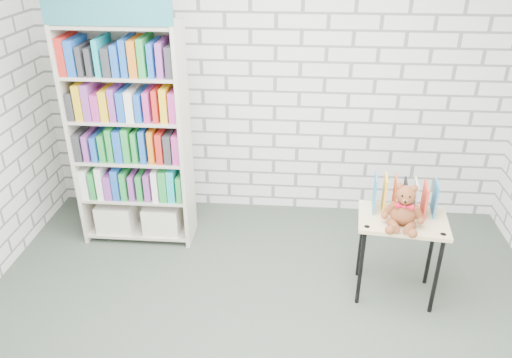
{
  "coord_description": "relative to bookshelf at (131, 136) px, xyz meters",
  "views": [
    {
      "loc": [
        0.19,
        -2.6,
        2.7
      ],
      "look_at": [
        -0.1,
        0.95,
        0.85
      ],
      "focal_mm": 35.0,
      "sensor_mm": 36.0,
      "label": 1
    }
  ],
  "objects": [
    {
      "name": "bookshelf",
      "position": [
        0.0,
        0.0,
        0.0
      ],
      "size": [
        1.0,
        0.39,
        2.24
      ],
      "color": "beige",
      "rests_on": "ground"
    },
    {
      "name": "room_shell",
      "position": [
        1.23,
        -1.36,
        0.76
      ],
      "size": [
        4.52,
        4.02,
        2.81
      ],
      "color": "silver",
      "rests_on": "ground"
    },
    {
      "name": "teddy_bear",
      "position": [
        2.24,
        -0.78,
        -0.18
      ],
      "size": [
        0.3,
        0.29,
        0.33
      ],
      "color": "brown",
      "rests_on": "display_table"
    },
    {
      "name": "table_books",
      "position": [
        2.28,
        -0.57,
        -0.18
      ],
      "size": [
        0.48,
        0.25,
        0.27
      ],
      "color": "teal",
      "rests_on": "display_table"
    },
    {
      "name": "display_table",
      "position": [
        2.27,
        -0.68,
        -0.41
      ],
      "size": [
        0.7,
        0.52,
        0.71
      ],
      "color": "#D7BA81",
      "rests_on": "ground"
    },
    {
      "name": "ground",
      "position": [
        1.23,
        -1.36,
        -1.02
      ],
      "size": [
        4.5,
        4.5,
        0.0
      ],
      "primitive_type": "plane",
      "color": "#3C463B",
      "rests_on": "ground"
    }
  ]
}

